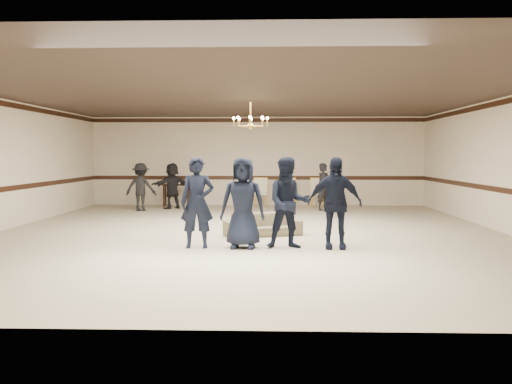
# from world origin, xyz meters

# --- Properties ---
(room) EXTENTS (12.01, 14.01, 3.21)m
(room) POSITION_xyz_m (0.00, 0.00, 1.60)
(room) COLOR #B6A98C
(room) RESTS_ON ground
(chair_rail) EXTENTS (12.00, 0.02, 0.14)m
(chair_rail) POSITION_xyz_m (0.00, 6.99, 1.00)
(chair_rail) COLOR black
(chair_rail) RESTS_ON wall_back
(crown_molding) EXTENTS (12.00, 0.02, 0.14)m
(crown_molding) POSITION_xyz_m (0.00, 6.99, 3.08)
(crown_molding) COLOR black
(crown_molding) RESTS_ON wall_back
(chandelier) EXTENTS (0.94, 0.94, 0.89)m
(chandelier) POSITION_xyz_m (0.00, 1.00, 2.88)
(chandelier) COLOR gold
(chandelier) RESTS_ON ceiling
(boy_a) EXTENTS (0.68, 0.47, 1.80)m
(boy_a) POSITION_xyz_m (-0.93, -2.00, 0.90)
(boy_a) COLOR black
(boy_a) RESTS_ON floor
(boy_b) EXTENTS (0.91, 0.63, 1.80)m
(boy_b) POSITION_xyz_m (-0.03, -2.00, 0.90)
(boy_b) COLOR black
(boy_b) RESTS_ON floor
(boy_c) EXTENTS (0.93, 0.75, 1.80)m
(boy_c) POSITION_xyz_m (0.87, -2.00, 0.90)
(boy_c) COLOR black
(boy_c) RESTS_ON floor
(boy_d) EXTENTS (1.06, 0.45, 1.80)m
(boy_d) POSITION_xyz_m (1.77, -2.00, 0.90)
(boy_d) COLOR black
(boy_d) RESTS_ON floor
(settee) EXTENTS (1.85, 1.21, 0.50)m
(settee) POSITION_xyz_m (0.33, -0.32, 0.25)
(settee) COLOR #6C6248
(settee) RESTS_ON floor
(adult_left) EXTENTS (1.05, 0.66, 1.56)m
(adult_left) POSITION_xyz_m (-3.76, 4.91, 0.78)
(adult_left) COLOR black
(adult_left) RESTS_ON floor
(adult_mid) EXTENTS (1.38, 1.32, 1.56)m
(adult_mid) POSITION_xyz_m (-2.86, 5.61, 0.78)
(adult_mid) COLOR black
(adult_mid) RESTS_ON floor
(adult_right) EXTENTS (0.68, 0.66, 1.56)m
(adult_right) POSITION_xyz_m (2.24, 5.21, 0.78)
(adult_right) COLOR black
(adult_right) RESTS_ON floor
(banquet_chair_left) EXTENTS (0.52, 0.52, 1.00)m
(banquet_chair_left) POSITION_xyz_m (0.13, 6.29, 0.50)
(banquet_chair_left) COLOR beige
(banquet_chair_left) RESTS_ON floor
(banquet_chair_mid) EXTENTS (0.49, 0.49, 1.00)m
(banquet_chair_mid) POSITION_xyz_m (1.13, 6.29, 0.50)
(banquet_chair_mid) COLOR beige
(banquet_chair_mid) RESTS_ON floor
(banquet_chair_right) EXTENTS (0.52, 0.52, 1.00)m
(banquet_chair_right) POSITION_xyz_m (2.13, 6.29, 0.50)
(banquet_chair_right) COLOR beige
(banquet_chair_right) RESTS_ON floor
(console_table) EXTENTS (0.97, 0.45, 0.80)m
(console_table) POSITION_xyz_m (-2.87, 6.49, 0.40)
(console_table) COLOR black
(console_table) RESTS_ON floor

